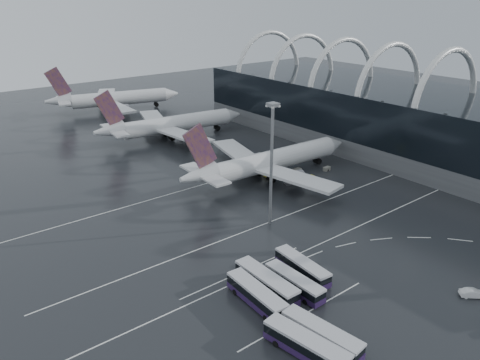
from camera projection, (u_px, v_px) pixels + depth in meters
ground at (329, 233)px, 101.78m from camera, size 420.00×420.00×0.00m
terminal at (414, 121)px, 147.64m from camera, size 42.00×160.00×34.90m
lane_marking_near at (336, 237)px, 100.33m from camera, size 120.00×0.25×0.01m
lane_marking_mid at (290, 214)px, 110.48m from camera, size 120.00×0.25×0.01m
lane_marking_far at (220, 180)px, 130.79m from camera, size 120.00×0.25×0.01m
bus_bay_line_south at (304, 314)px, 76.32m from camera, size 28.00×0.25×0.01m
bus_bay_line_north at (243, 271)px, 87.92m from camera, size 28.00×0.25×0.01m
airliner_main at (268, 162)px, 129.88m from camera, size 57.26×50.26×19.41m
airliner_gate_b at (170, 125)px, 165.82m from camera, size 56.26×50.27×19.52m
airliner_gate_c at (113, 99)px, 204.17m from camera, size 56.65×51.48×20.41m
bus_row_near_a at (257, 295)px, 78.05m from camera, size 3.73×13.48×3.28m
bus_row_near_b at (266, 282)px, 81.37m from camera, size 3.49×13.97×3.43m
bus_row_near_c at (294, 282)px, 81.67m from camera, size 3.03×12.42×3.05m
bus_row_near_d at (302, 267)px, 86.20m from camera, size 3.83×12.87×3.12m
bus_row_far_a at (306, 346)px, 66.90m from camera, size 5.12×13.88×3.34m
bus_row_far_b at (322, 335)px, 69.12m from camera, size 4.59×13.33×3.21m
van_curve_c at (473, 293)px, 80.33m from camera, size 4.37×4.19×1.48m
floodlight_mast at (272, 150)px, 99.68m from camera, size 2.12×2.12×27.68m
gse_cart_belly_a at (310, 178)px, 130.24m from camera, size 2.25×1.33×1.23m
gse_cart_belly_b at (297, 171)px, 135.18m from camera, size 2.51×1.48×1.37m
gse_cart_belly_d at (327, 169)px, 137.15m from camera, size 2.08×1.23×1.14m
gse_cart_belly_e at (268, 174)px, 133.11m from camera, size 2.30×1.36×1.25m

